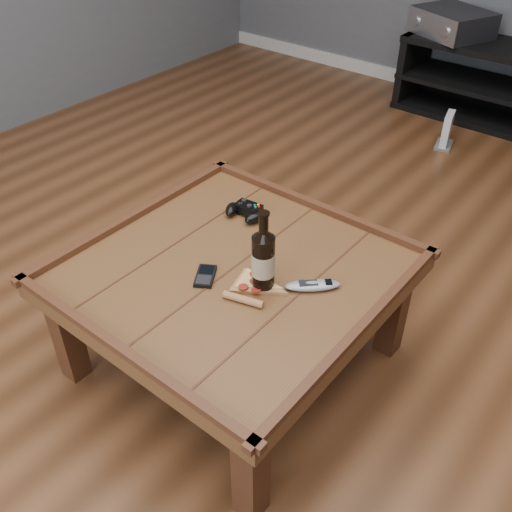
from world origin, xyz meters
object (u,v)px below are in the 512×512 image
Objects in this scene: coffee_table at (233,282)px; game_controller at (245,211)px; game_console at (447,131)px; remote_control at (313,285)px; media_console at (507,88)px; smartphone at (205,276)px; beer_bottle at (263,259)px; pizza_slice at (253,286)px; av_receiver at (452,22)px.

game_controller is at bearing 122.08° from coffee_table.
game_controller reaches higher than game_console.
game_console is (-0.41, 2.11, -0.36)m from remote_control.
media_console is 7.95× the size of game_controller.
game_controller reaches higher than smartphone.
smartphone is (-0.18, -0.08, -0.11)m from beer_bottle.
beer_bottle is at bearing -4.77° from coffee_table.
media_console reaches higher than smartphone.
remote_control is 0.78× the size of game_console.
av_receiver is (-0.57, 2.78, 0.12)m from pizza_slice.
smartphone is at bearing -111.79° from coffee_table.
coffee_table is 6.08× the size of remote_control.
media_console reaches higher than pizza_slice.
remote_control is at bearing -84.28° from media_console.
beer_bottle is at bearing -97.34° from game_console.
beer_bottle is at bearing -96.73° from remote_control.
remote_control is (0.44, -0.19, -0.01)m from game_controller.
remote_control reaches higher than coffee_table.
beer_bottle is at bearing -47.86° from game_controller.
coffee_table is 2.75m from media_console.
remote_control is at bearing 36.30° from beer_bottle.
game_controller is at bearing 137.63° from beer_bottle.
game_controller is at bearing -60.62° from av_receiver.
coffee_table is 0.22m from beer_bottle.
media_console is 8.27× the size of remote_control.
pizza_slice is (0.12, -0.04, 0.07)m from coffee_table.
media_console is 2.78m from beer_bottle.
av_receiver reaches higher than media_console.
beer_bottle is 2.27m from game_console.
game_console is (-0.14, -0.56, -0.15)m from media_console.
game_controller is 2.49m from av_receiver.
media_console reaches higher than coffee_table.
game_controller reaches higher than pizza_slice.
pizza_slice is at bearing -94.97° from remote_control.
game_controller is 0.65× the size of pizza_slice.
av_receiver is (-0.41, 2.84, 0.12)m from smartphone.
media_console is 0.56m from av_receiver.
smartphone is at bearing -101.98° from game_console.
media_console is at bearing 90.00° from coffee_table.
av_receiver reaches higher than pizza_slice.
coffee_table reaches higher than smartphone.
game_controller is at bearing -156.11° from remote_control.
coffee_table is at bearing -57.81° from av_receiver.
game_controller is 0.31× the size of av_receiver.
game_console is at bearing -104.11° from media_console.
pizza_slice is 2.17× the size of smartphone.
coffee_table is 0.74× the size of media_console.
game_controller is 0.47m from remote_control.
game_console is at bearing 80.52° from pizza_slice.
beer_bottle reaches higher than media_console.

